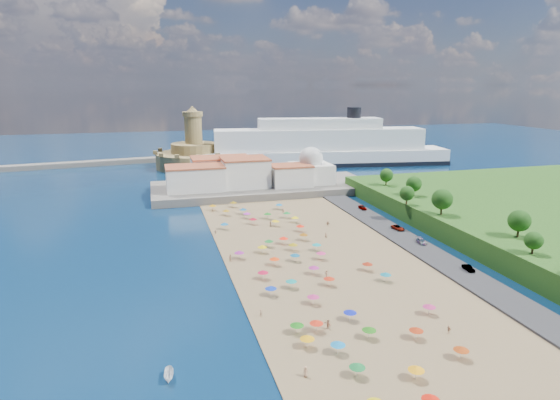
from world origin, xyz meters
name	(u,v)px	position (x,y,z in m)	size (l,w,h in m)	color
ground	(291,252)	(0.00, 0.00, 0.00)	(700.00, 700.00, 0.00)	#071938
terrace	(263,188)	(10.00, 73.00, 1.50)	(90.00, 36.00, 3.00)	#59544C
jetty	(201,176)	(-12.00, 108.00, 1.20)	(18.00, 70.00, 2.40)	#59544C
waterfront_buildings	(231,174)	(-3.05, 73.64, 7.88)	(57.00, 29.00, 11.00)	silver
domed_building	(311,168)	(30.00, 71.00, 8.97)	(16.00, 16.00, 15.00)	silver
fortress	(194,155)	(-12.00, 138.00, 6.68)	(40.00, 40.00, 32.40)	#A28A51
cruise_ship	(319,148)	(54.74, 128.31, 9.22)	(144.12, 39.93, 31.15)	black
beach_parasols	(297,259)	(-1.42, -10.18, 2.15)	(32.24, 115.91, 2.20)	gray
beachgoers	(288,253)	(-1.66, -3.53, 1.12)	(36.12, 97.97, 1.89)	tan
parked_cars	(402,230)	(36.00, 5.94, 1.35)	(2.81, 61.35, 1.41)	gray
hillside_trees	(470,209)	(48.80, -6.67, 10.06)	(14.81, 108.07, 7.68)	#382314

